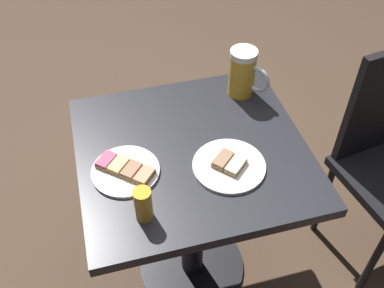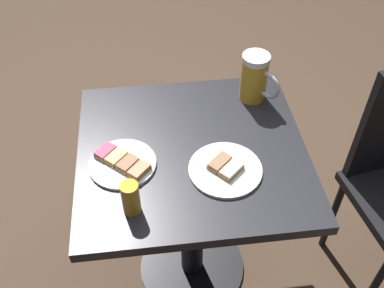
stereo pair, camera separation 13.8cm
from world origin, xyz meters
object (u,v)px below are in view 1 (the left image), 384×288
at_px(plate_far, 229,165).
at_px(beer_glass_small, 143,204).
at_px(plate_near, 125,170).
at_px(beer_mug, 243,73).

xyz_separation_m(plate_far, beer_glass_small, (0.28, 0.11, 0.04)).
distance_m(plate_near, beer_glass_small, 0.18).
relative_size(plate_far, beer_mug, 1.27).
bearing_deg(beer_mug, beer_glass_small, 45.09).
distance_m(beer_mug, beer_glass_small, 0.62).
bearing_deg(plate_far, beer_mug, -115.53).
xyz_separation_m(plate_near, plate_far, (-0.30, 0.06, -0.00)).
bearing_deg(beer_mug, plate_far, 64.47).
bearing_deg(beer_mug, plate_near, 29.99).
distance_m(plate_near, plate_far, 0.31).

